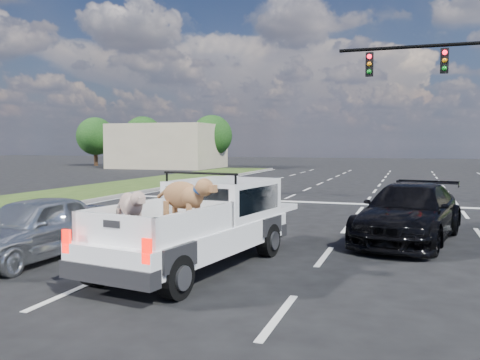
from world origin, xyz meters
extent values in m
plane|color=black|center=(0.00, 0.00, 0.00)|extent=(160.00, 160.00, 0.00)
cube|color=silver|center=(-5.25, 6.00, 0.01)|extent=(0.12, 60.00, 0.01)
cube|color=silver|center=(-1.75, 6.00, 0.01)|extent=(0.12, 60.00, 0.01)
cube|color=silver|center=(1.75, 6.00, 0.01)|extent=(0.12, 60.00, 0.01)
cube|color=silver|center=(5.25, 6.00, 0.01)|extent=(0.12, 60.00, 0.01)
cube|color=silver|center=(-8.80, 6.00, 0.01)|extent=(0.15, 60.00, 0.01)
cube|color=silver|center=(0.00, 10.00, 0.01)|extent=(17.00, 0.45, 0.01)
cube|color=#273F13|center=(-11.50, 6.00, 0.05)|extent=(5.00, 60.00, 0.10)
cube|color=gray|center=(-9.05, 6.00, 0.07)|extent=(0.15, 60.00, 0.14)
cylinder|color=black|center=(5.10, 10.50, 6.20)|extent=(9.00, 0.14, 0.14)
cube|color=black|center=(4.60, 10.50, 5.60)|extent=(0.30, 0.18, 0.95)
sphere|color=red|center=(4.60, 10.39, 5.90)|extent=(0.18, 0.18, 0.18)
cube|color=black|center=(1.80, 10.50, 5.60)|extent=(0.30, 0.18, 0.95)
sphere|color=red|center=(1.80, 10.39, 5.90)|extent=(0.18, 0.18, 0.18)
cube|color=#BAAC8E|center=(-20.00, 36.00, 2.20)|extent=(10.00, 8.00, 4.40)
cylinder|color=#332114|center=(-30.00, 38.00, 1.08)|extent=(0.44, 0.44, 2.16)
sphere|color=#10330E|center=(-30.00, 38.00, 3.30)|extent=(4.20, 4.20, 4.20)
cylinder|color=#332114|center=(-24.00, 38.00, 1.08)|extent=(0.44, 0.44, 2.16)
sphere|color=#10330E|center=(-24.00, 38.00, 3.30)|extent=(4.20, 4.20, 4.20)
cylinder|color=#332114|center=(-16.00, 38.00, 1.08)|extent=(0.44, 0.44, 2.16)
sphere|color=#10330E|center=(-16.00, 38.00, 3.30)|extent=(4.20, 4.20, 4.20)
cylinder|color=black|center=(-1.55, -3.48, 0.35)|extent=(0.37, 0.74, 0.71)
cylinder|color=black|center=(0.04, -3.74, 0.35)|extent=(0.37, 0.74, 0.71)
cylinder|color=black|center=(-1.00, -0.09, 0.35)|extent=(0.37, 0.74, 0.71)
cylinder|color=black|center=(0.60, -0.35, 0.35)|extent=(0.37, 0.74, 0.71)
cube|color=white|center=(-0.47, -1.87, 0.61)|extent=(2.53, 5.14, 0.48)
cube|color=white|center=(-0.28, -0.72, 1.25)|extent=(2.03, 2.38, 0.80)
cube|color=black|center=(-0.45, -1.76, 1.28)|extent=(1.42, 0.26, 0.58)
cylinder|color=black|center=(-0.43, -1.64, 1.84)|extent=(1.66, 0.31, 0.05)
cube|color=black|center=(-0.65, -2.94, 0.83)|extent=(2.01, 2.60, 0.06)
cube|color=white|center=(-1.42, -2.82, 1.10)|extent=(0.45, 2.35, 0.48)
cube|color=white|center=(0.13, -3.07, 1.10)|extent=(0.45, 2.35, 0.48)
cube|color=white|center=(-0.83, -4.08, 1.10)|extent=(1.64, 0.34, 0.48)
cube|color=#FB0E05|center=(-1.64, -4.14, 0.88)|extent=(0.16, 0.08, 0.37)
cube|color=#FB0E05|center=(-0.08, -4.39, 0.88)|extent=(0.16, 0.08, 0.37)
cube|color=black|center=(-0.85, -4.20, 0.45)|extent=(1.80, 0.56, 0.28)
imported|color=silver|center=(-3.98, -2.19, 0.66)|extent=(1.76, 3.97, 1.33)
imported|color=black|center=(3.45, 2.40, 0.71)|extent=(2.96, 5.20, 1.42)
camera|label=1|loc=(3.45, -10.73, 2.40)|focal=38.00mm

